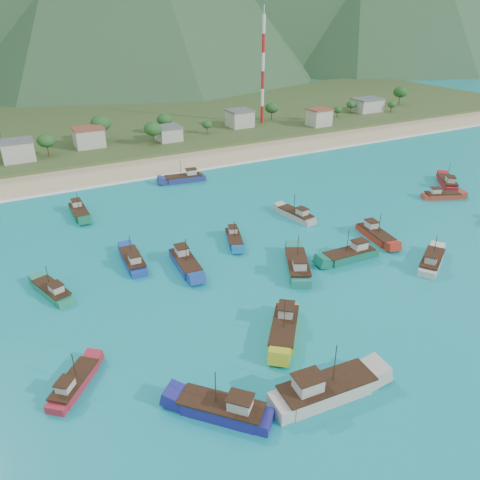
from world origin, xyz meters
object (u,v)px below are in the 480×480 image
boat_18 (79,212)px  boat_27 (234,239)px  boat_30 (297,267)px  boat_3 (325,390)px  boat_1 (133,261)px  boat_15 (185,263)px  boat_23 (53,292)px  boat_20 (376,235)px  boat_2 (350,255)px  boat_21 (447,183)px  boat_6 (431,262)px  boat_14 (284,329)px  boat_28 (223,410)px  boat_17 (184,179)px  radio_tower (263,71)px  boat_19 (296,215)px  boat_31 (441,196)px  boat_29 (74,385)px

boat_18 → boat_27: 37.82m
boat_30 → boat_3: bearing=-90.6°
boat_1 → boat_15: bearing=-30.4°
boat_23 → boat_20: bearing=-26.5°
boat_2 → boat_21: 52.94m
boat_2 → boat_1: bearing=66.9°
boat_18 → boat_21: bearing=164.0°
boat_6 → boat_15: (-39.87, 20.67, 0.07)m
boat_14 → boat_1: bearing=-27.1°
boat_2 → boat_28: bearing=122.9°
boat_1 → boat_15: size_ratio=0.92×
boat_3 → boat_18: bearing=-163.9°
boat_17 → boat_18: boat_17 is taller
boat_15 → boat_20: size_ratio=1.05×
radio_tower → boat_1: (-77.22, -84.40, -20.27)m
boat_3 → boat_14: bearing=173.3°
boat_19 → boat_31: 39.23m
boat_15 → boat_30: (17.11, -10.78, 0.10)m
boat_6 → boat_29: size_ratio=1.24×
boat_23 → boat_31: (91.58, 0.31, -0.01)m
boat_14 → boat_21: size_ratio=1.05×
boat_15 → boat_30: bearing=152.5°
boat_29 → boat_30: size_ratio=0.69×
boat_18 → radio_tower: bearing=-145.2°
boat_20 → boat_28: size_ratio=1.02×
boat_20 → boat_28: 55.10m
boat_3 → boat_31: (66.07, 39.46, -0.44)m
boat_1 → boat_30: 30.01m
radio_tower → boat_6: size_ratio=3.74×
boat_14 → boat_17: boat_14 is taller
boat_1 → boat_15: boat_15 is taller
boat_2 → boat_23: size_ratio=1.14×
radio_tower → boat_19: bearing=-115.6°
boat_6 → boat_21: 47.15m
boat_21 → boat_23: boat_21 is taller
boat_15 → boat_17: bearing=-107.1°
boat_23 → boat_15: bearing=-22.5°
radio_tower → boat_6: 116.02m
boat_18 → boat_1: bearing=98.4°
boat_30 → boat_1: bearing=175.1°
boat_1 → boat_23: 15.01m
boat_2 → boat_15: size_ratio=1.00×
boat_3 → boat_6: bearing=118.5°
boat_1 → boat_15: 9.79m
boat_20 → boat_27: bearing=-16.1°
boat_20 → boat_31: size_ratio=1.11×
boat_18 → boat_19: boat_18 is taller
boat_21 → radio_tower: bearing=133.2°
boat_18 → boat_21: (89.85, -25.95, 0.06)m
radio_tower → boat_29: size_ratio=4.63×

